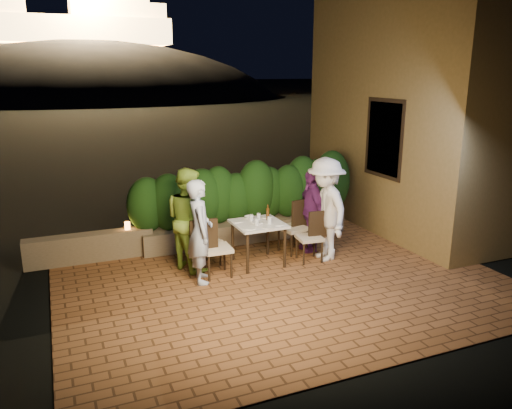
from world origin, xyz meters
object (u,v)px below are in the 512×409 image
beer_bottle (268,212)px  chair_right_back (293,227)px  parapet_lamp (127,226)px  diner_green (188,219)px  diner_purple (311,211)px  bowl (250,217)px  chair_right_front (309,237)px  chair_left_front (217,247)px  diner_blue (200,231)px  diner_white (325,209)px  chair_left_back (206,240)px  dining_table (258,243)px

beer_bottle → chair_right_back: size_ratio=0.28×
beer_bottle → parapet_lamp: (-2.26, 1.19, -0.32)m
chair_right_back → parapet_lamp: chair_right_back is taller
chair_right_back → diner_green: bearing=-13.1°
diner_purple → parapet_lamp: diner_purple is taller
bowl → chair_right_front: 1.11m
beer_bottle → diner_green: diner_green is taller
chair_left_front → diner_green: 0.71m
diner_green → beer_bottle: bearing=-119.0°
diner_blue → parapet_lamp: size_ratio=11.95×
parapet_lamp → diner_white: bearing=-25.0°
chair_right_front → diner_green: size_ratio=0.52×
chair_right_back → diner_purple: (0.35, -0.02, 0.28)m
chair_right_front → beer_bottle: bearing=-19.6°
beer_bottle → chair_right_front: size_ratio=0.31×
chair_right_front → diner_blue: size_ratio=0.54×
chair_left_back → diner_blue: bearing=-138.7°
bowl → diner_green: diner_green is taller
beer_bottle → chair_left_front: 1.17m
bowl → chair_right_front: size_ratio=0.19×
diner_blue → diner_green: (-0.02, 0.61, 0.04)m
chair_right_front → diner_green: bearing=-7.8°
dining_table → parapet_lamp: 2.41m
beer_bottle → chair_left_front: bearing=-162.9°
chair_left_back → diner_purple: (2.05, 0.01, 0.31)m
diner_green → diner_white: size_ratio=0.95×
chair_left_front → diner_white: 2.07m
chair_left_back → parapet_lamp: size_ratio=6.54×
dining_table → diner_purple: (1.17, 0.27, 0.39)m
beer_bottle → diner_purple: size_ratio=0.18×
diner_purple → parapet_lamp: (-3.21, 1.01, -0.20)m
chair_left_front → diner_green: bearing=124.3°
chair_left_back → diner_green: (-0.29, 0.01, 0.42)m
diner_blue → diner_white: bearing=-77.5°
bowl → diner_purple: size_ratio=0.11×
bowl → chair_left_back: size_ratio=0.18×
chair_left_front → parapet_lamp: bearing=130.1°
chair_left_back → parapet_lamp: chair_left_back is taller
diner_purple → bowl: bearing=-87.1°
chair_left_back → chair_right_back: size_ratio=0.93×
beer_bottle → diner_blue: (-1.36, -0.43, -0.05)m
diner_blue → parapet_lamp: diner_blue is taller
chair_right_front → diner_purple: bearing=-114.3°
chair_left_front → diner_white: size_ratio=0.54×
chair_right_front → diner_purple: (0.29, 0.49, 0.32)m
beer_bottle → diner_white: (0.97, -0.32, 0.03)m
diner_green → parapet_lamp: bearing=19.4°
diner_purple → chair_left_back: bearing=-85.2°
chair_left_back → chair_right_front: chair_left_back is taller
bowl → diner_blue: diner_blue is taller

